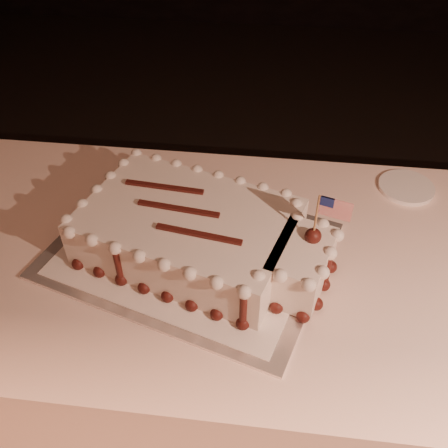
# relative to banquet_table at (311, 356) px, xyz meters

# --- Properties ---
(banquet_table) EXTENTS (2.40, 0.80, 0.75)m
(banquet_table) POSITION_rel_banquet_table_xyz_m (0.00, 0.00, 0.00)
(banquet_table) COLOR #FFD8C5
(banquet_table) RESTS_ON ground
(cake_board) EXTENTS (0.71, 0.61, 0.01)m
(cake_board) POSITION_rel_banquet_table_xyz_m (-0.32, 0.00, 0.38)
(cake_board) COLOR silver
(cake_board) RESTS_ON banquet_table
(doily) EXTENTS (0.64, 0.55, 0.00)m
(doily) POSITION_rel_banquet_table_xyz_m (-0.32, 0.00, 0.38)
(doily) COLOR white
(doily) RESTS_ON cake_board
(sheet_cake) EXTENTS (0.60, 0.44, 0.23)m
(sheet_cake) POSITION_rel_banquet_table_xyz_m (-0.29, -0.01, 0.44)
(sheet_cake) COLOR white
(sheet_cake) RESTS_ON doily
(side_plate) EXTENTS (0.15, 0.15, 0.01)m
(side_plate) POSITION_rel_banquet_table_xyz_m (0.21, 0.30, 0.38)
(side_plate) COLOR white
(side_plate) RESTS_ON banquet_table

